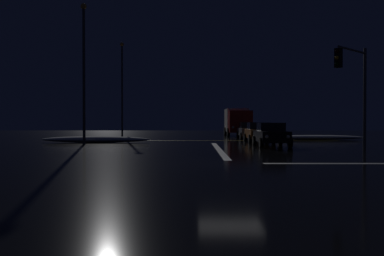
{
  "coord_description": "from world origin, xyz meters",
  "views": [
    {
      "loc": [
        -1.38,
        -16.75,
        1.66
      ],
      "look_at": [
        -1.61,
        11.91,
        1.21
      ],
      "focal_mm": 39.9,
      "sensor_mm": 36.0,
      "label": 1
    }
  ],
  "objects": [
    {
      "name": "centre_line_ns",
      "position": [
        0.0,
        19.91,
        0.0
      ],
      "size": [
        22.0,
        0.15,
        0.01
      ],
      "color": "yellow",
      "rests_on": "ground"
    },
    {
      "name": "ground",
      "position": [
        0.0,
        0.0,
        -0.05
      ],
      "size": [
        120.0,
        120.0,
        0.1
      ],
      "primitive_type": "cube",
      "color": "black"
    },
    {
      "name": "traffic_signal_ne",
      "position": [
        7.68,
        7.68,
        4.11
      ],
      "size": [
        2.7,
        2.7,
        6.01
      ],
      "color": "#4C4C51",
      "rests_on": "ground"
    },
    {
      "name": "sedan_orange",
      "position": [
        3.71,
        17.5,
        0.8
      ],
      "size": [
        2.02,
        4.33,
        1.57
      ],
      "color": "#C66014",
      "rests_on": "ground"
    },
    {
      "name": "snow_bank_left_curb",
      "position": [
        -9.11,
        16.17,
        0.25
      ],
      "size": [
        8.37,
        1.5,
        0.5
      ],
      "color": "white",
      "rests_on": "ground"
    },
    {
      "name": "streetlamp_left_near",
      "position": [
        -9.41,
        13.91,
        5.78
      ],
      "size": [
        0.44,
        0.44,
        10.15
      ],
      "color": "#424247",
      "rests_on": "ground"
    },
    {
      "name": "box_truck",
      "position": [
        3.36,
        31.51,
        1.71
      ],
      "size": [
        2.68,
        8.28,
        3.08
      ],
      "color": "red",
      "rests_on": "ground"
    },
    {
      "name": "sedan_black",
      "position": [
        3.62,
        11.39,
        0.8
      ],
      "size": [
        2.02,
        4.33,
        1.57
      ],
      "color": "black",
      "rests_on": "ground"
    },
    {
      "name": "streetlamp_left_far",
      "position": [
        -9.41,
        29.91,
        5.86
      ],
      "size": [
        0.44,
        0.44,
        10.31
      ],
      "color": "#424247",
      "rests_on": "ground"
    },
    {
      "name": "snow_bank_right_curb",
      "position": [
        9.11,
        21.43,
        0.21
      ],
      "size": [
        9.17,
        1.5,
        0.42
      ],
      "color": "white",
      "rests_on": "ground"
    },
    {
      "name": "sedan_gray",
      "position": [
        3.69,
        23.56,
        0.8
      ],
      "size": [
        2.02,
        4.33,
        1.57
      ],
      "color": "slate",
      "rests_on": "ground"
    },
    {
      "name": "stop_line_north",
      "position": [
        0.0,
        8.31,
        0.0
      ],
      "size": [
        0.35,
        14.25,
        0.01
      ],
      "color": "white",
      "rests_on": "ground"
    }
  ]
}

